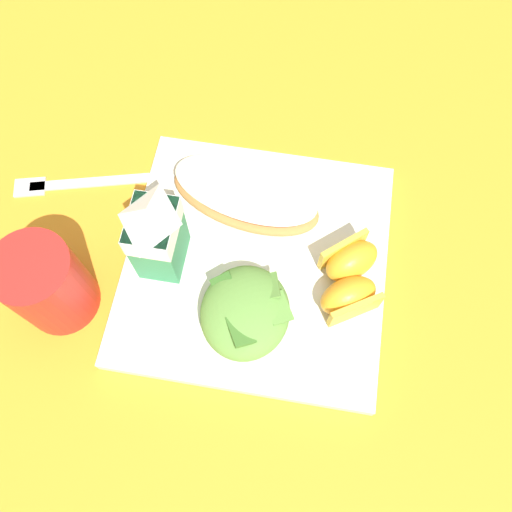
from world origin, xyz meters
The scene contains 9 objects.
ground centered at (0.00, 0.00, 0.00)m, with size 3.00×3.00×0.00m, color orange.
white_plate centered at (0.00, 0.00, 0.01)m, with size 0.28×0.28×0.02m, color white.
cheesy_pizza_bread centered at (0.07, 0.02, 0.03)m, with size 0.11×0.18×0.04m.
green_salad_pile centered at (-0.07, 0.00, 0.04)m, with size 0.10×0.09×0.04m.
milk_carton centered at (-0.01, 0.10, 0.08)m, with size 0.06×0.04×0.11m.
orange_wedge_front centered at (-0.03, -0.10, 0.04)m, with size 0.06×0.07×0.04m.
orange_wedge_middle centered at (0.01, -0.10, 0.04)m, with size 0.07×0.07×0.04m.
metal_fork centered at (0.07, 0.22, 0.00)m, with size 0.07×0.19×0.01m.
drinking_red_cup centered at (-0.08, 0.20, 0.05)m, with size 0.08×0.08×0.10m, color red.
Camera 1 is at (-0.22, -0.04, 0.54)m, focal length 36.74 mm.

